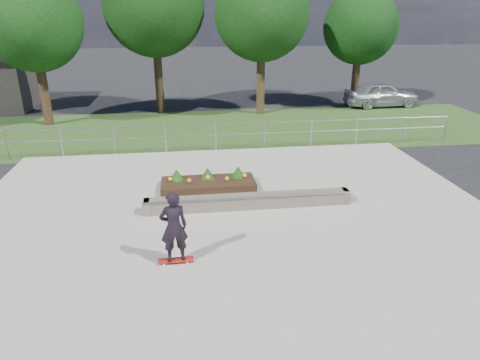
# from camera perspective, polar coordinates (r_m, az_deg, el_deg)

# --- Properties ---
(ground) EXTENTS (120.00, 120.00, 0.00)m
(ground) POSITION_cam_1_polar(r_m,az_deg,el_deg) (10.77, -0.00, -8.45)
(ground) COLOR black
(ground) RESTS_ON ground
(grass_verge) EXTENTS (30.00, 8.00, 0.02)m
(grass_verge) POSITION_cam_1_polar(r_m,az_deg,el_deg) (20.97, -4.00, 6.78)
(grass_verge) COLOR #2A461C
(grass_verge) RESTS_ON ground
(concrete_slab) EXTENTS (15.00, 15.00, 0.06)m
(concrete_slab) POSITION_cam_1_polar(r_m,az_deg,el_deg) (10.76, -0.00, -8.31)
(concrete_slab) COLOR #A29D90
(concrete_slab) RESTS_ON ground
(fence) EXTENTS (20.06, 0.06, 1.20)m
(fence) POSITION_cam_1_polar(r_m,az_deg,el_deg) (17.40, -3.28, 6.24)
(fence) COLOR #94979C
(fence) RESTS_ON ground
(tree_far_left) EXTENTS (4.55, 4.55, 7.15)m
(tree_far_left) POSITION_cam_1_polar(r_m,az_deg,el_deg) (23.24, -25.94, 18.35)
(tree_far_left) COLOR #362015
(tree_far_left) RESTS_ON ground
(tree_mid_left) EXTENTS (5.25, 5.25, 8.25)m
(tree_mid_left) POSITION_cam_1_polar(r_m,az_deg,el_deg) (24.26, -11.42, 21.83)
(tree_mid_left) COLOR black
(tree_mid_left) RESTS_ON ground
(tree_mid_right) EXTENTS (4.90, 4.90, 7.70)m
(tree_mid_right) POSITION_cam_1_polar(r_m,az_deg,el_deg) (23.61, 2.93, 21.30)
(tree_mid_right) COLOR #372716
(tree_mid_right) RESTS_ON ground
(tree_far_right) EXTENTS (4.20, 4.20, 6.60)m
(tree_far_right) POSITION_cam_1_polar(r_m,az_deg,el_deg) (26.77, 15.76, 19.01)
(tree_far_right) COLOR #302113
(tree_far_right) RESTS_ON ground
(grind_ledge) EXTENTS (6.00, 0.44, 0.43)m
(grind_ledge) POSITION_cam_1_polar(r_m,az_deg,el_deg) (12.38, 1.18, -2.85)
(grind_ledge) COLOR brown
(grind_ledge) RESTS_ON concrete_slab
(planter_bed) EXTENTS (3.00, 1.20, 0.61)m
(planter_bed) POSITION_cam_1_polar(r_m,az_deg,el_deg) (13.82, -4.27, -0.29)
(planter_bed) COLOR black
(planter_bed) RESTS_ON concrete_slab
(skateboarder) EXTENTS (0.80, 0.49, 1.76)m
(skateboarder) POSITION_cam_1_polar(r_m,az_deg,el_deg) (9.56, -8.83, -6.23)
(skateboarder) COLOR white
(skateboarder) RESTS_ON concrete_slab
(parked_car) EXTENTS (4.40, 1.94, 1.47)m
(parked_car) POSITION_cam_1_polar(r_m,az_deg,el_deg) (27.22, 18.31, 10.80)
(parked_car) COLOR #A5A9AE
(parked_car) RESTS_ON ground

